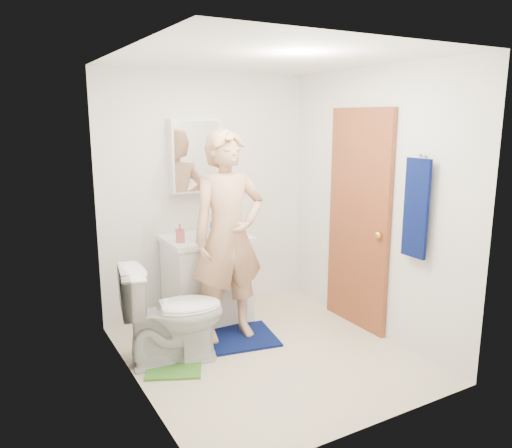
{
  "coord_description": "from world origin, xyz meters",
  "views": [
    {
      "loc": [
        -2.01,
        -3.35,
        1.96
      ],
      "look_at": [
        0.02,
        0.25,
        1.08
      ],
      "focal_mm": 35.0,
      "sensor_mm": 36.0,
      "label": 1
    }
  ],
  "objects_px": {
    "toilet": "(173,313)",
    "soap_dispenser": "(180,233)",
    "towel": "(416,209)",
    "man": "(228,237)",
    "medicine_cabinet": "(195,156)",
    "toothbrush_cup": "(216,227)",
    "vanity_cabinet": "(207,281)"
  },
  "relations": [
    {
      "from": "toilet",
      "to": "soap_dispenser",
      "type": "relative_size",
      "value": 4.92
    },
    {
      "from": "towel",
      "to": "toilet",
      "type": "relative_size",
      "value": 0.96
    },
    {
      "from": "man",
      "to": "towel",
      "type": "bearing_deg",
      "value": -38.62
    },
    {
      "from": "medicine_cabinet",
      "to": "toothbrush_cup",
      "type": "relative_size",
      "value": 5.4
    },
    {
      "from": "vanity_cabinet",
      "to": "medicine_cabinet",
      "type": "relative_size",
      "value": 1.14
    },
    {
      "from": "towel",
      "to": "man",
      "type": "bearing_deg",
      "value": 139.29
    },
    {
      "from": "vanity_cabinet",
      "to": "towel",
      "type": "bearing_deg",
      "value": -51.53
    },
    {
      "from": "medicine_cabinet",
      "to": "toilet",
      "type": "xyz_separation_m",
      "value": [
        -0.58,
        -0.86,
        -1.19
      ]
    },
    {
      "from": "medicine_cabinet",
      "to": "towel",
      "type": "distance_m",
      "value": 2.11
    },
    {
      "from": "toothbrush_cup",
      "to": "medicine_cabinet",
      "type": "bearing_deg",
      "value": 140.42
    },
    {
      "from": "medicine_cabinet",
      "to": "soap_dispenser",
      "type": "height_order",
      "value": "medicine_cabinet"
    },
    {
      "from": "soap_dispenser",
      "to": "toothbrush_cup",
      "type": "xyz_separation_m",
      "value": [
        0.45,
        0.18,
        -0.03
      ]
    },
    {
      "from": "medicine_cabinet",
      "to": "towel",
      "type": "height_order",
      "value": "medicine_cabinet"
    },
    {
      "from": "vanity_cabinet",
      "to": "toilet",
      "type": "relative_size",
      "value": 0.96
    },
    {
      "from": "medicine_cabinet",
      "to": "man",
      "type": "bearing_deg",
      "value": -89.6
    },
    {
      "from": "toilet",
      "to": "toothbrush_cup",
      "type": "xyz_separation_m",
      "value": [
        0.74,
        0.74,
        0.49
      ]
    },
    {
      "from": "vanity_cabinet",
      "to": "towel",
      "type": "xyz_separation_m",
      "value": [
        1.18,
        -1.48,
        0.85
      ]
    },
    {
      "from": "vanity_cabinet",
      "to": "toilet",
      "type": "distance_m",
      "value": 0.87
    },
    {
      "from": "vanity_cabinet",
      "to": "towel",
      "type": "distance_m",
      "value": 2.08
    },
    {
      "from": "towel",
      "to": "soap_dispenser",
      "type": "relative_size",
      "value": 4.74
    },
    {
      "from": "toilet",
      "to": "toothbrush_cup",
      "type": "distance_m",
      "value": 1.15
    },
    {
      "from": "toilet",
      "to": "towel",
      "type": "bearing_deg",
      "value": -105.08
    },
    {
      "from": "vanity_cabinet",
      "to": "medicine_cabinet",
      "type": "distance_m",
      "value": 1.22
    },
    {
      "from": "vanity_cabinet",
      "to": "man",
      "type": "bearing_deg",
      "value": -89.41
    },
    {
      "from": "toilet",
      "to": "toothbrush_cup",
      "type": "height_order",
      "value": "toothbrush_cup"
    },
    {
      "from": "vanity_cabinet",
      "to": "medicine_cabinet",
      "type": "bearing_deg",
      "value": 90.0
    },
    {
      "from": "toilet",
      "to": "man",
      "type": "distance_m",
      "value": 0.81
    },
    {
      "from": "toilet",
      "to": "man",
      "type": "relative_size",
      "value": 0.45
    },
    {
      "from": "vanity_cabinet",
      "to": "toothbrush_cup",
      "type": "height_order",
      "value": "toothbrush_cup"
    },
    {
      "from": "medicine_cabinet",
      "to": "man",
      "type": "height_order",
      "value": "medicine_cabinet"
    },
    {
      "from": "towel",
      "to": "toilet",
      "type": "height_order",
      "value": "towel"
    },
    {
      "from": "towel",
      "to": "soap_dispenser",
      "type": "bearing_deg",
      "value": 136.39
    }
  ]
}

